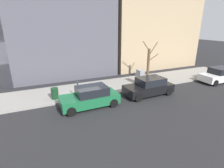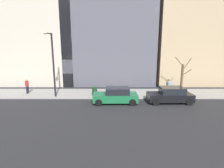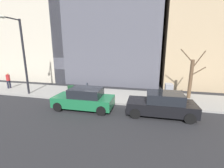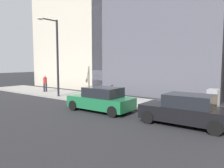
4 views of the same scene
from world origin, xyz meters
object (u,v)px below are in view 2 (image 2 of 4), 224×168
bare_tree (182,77)px  parked_car_green (116,96)px  utility_box (169,88)px  parked_car_black (170,95)px  pedestrian_near_meter (27,85)px  parking_meter (111,89)px  streetlamp (52,60)px  trash_bin (95,91)px  office_block_center (110,1)px

bare_tree → parked_car_green: bearing=116.4°
parked_car_green → utility_box: 6.48m
parked_car_black → pedestrian_near_meter: (2.88, 15.18, 0.35)m
parking_meter → utility_box: bearing=-82.5°
parked_car_green → bare_tree: bare_tree is taller
parked_car_green → pedestrian_near_meter: pedestrian_near_meter is taller
parked_car_black → utility_box: (2.43, -0.69, 0.11)m
parked_car_black → streetlamp: size_ratio=0.65×
parking_meter → utility_box: utility_box is taller
utility_box → bare_tree: (1.28, -1.81, 1.05)m
parked_car_green → trash_bin: 3.12m
parked_car_black → office_block_center: bearing=23.8°
bare_tree → trash_bin: bearing=99.5°
parking_meter → pedestrian_near_meter: pedestrian_near_meter is taller
pedestrian_near_meter → parked_car_black: bearing=-95.7°
streetlamp → bare_tree: streetlamp is taller
office_block_center → utility_box: bearing=-147.4°
utility_box → bare_tree: bare_tree is taller
bare_tree → office_block_center: 16.25m
parked_car_green → office_block_center: size_ratio=0.17×
parked_car_green → trash_bin: parked_car_green is taller
parked_car_black → parked_car_green: same height
parked_car_black → trash_bin: (2.03, 7.50, -0.14)m
streetlamp → bare_tree: 14.48m
parked_car_green → utility_box: utility_box is taller
parked_car_green → parking_meter: bearing=14.7°
parked_car_green → pedestrian_near_meter: 10.38m
parking_meter → utility_box: 6.49m
utility_box → office_block_center: bearing=32.6°
parking_meter → office_block_center: office_block_center is taller
pedestrian_near_meter → streetlamp: bearing=-107.5°
parked_car_black → trash_bin: 7.77m
parked_car_green → streetlamp: (1.55, 6.39, 3.28)m
bare_tree → trash_bin: 10.22m
pedestrian_near_meter → office_block_center: (9.97, -9.21, 11.24)m
trash_bin → streetlamp: bearing=98.5°
utility_box → pedestrian_near_meter: size_ratio=0.86×
utility_box → office_block_center: size_ratio=0.06×
streetlamp → office_block_center: 15.24m
parking_meter → pedestrian_near_meter: size_ratio=0.81×
trash_bin → office_block_center: (10.82, -1.53, 11.73)m
parking_meter → pedestrian_near_meter: bearing=82.2°
parked_car_black → trash_bin: size_ratio=4.70×
trash_bin → office_block_center: bearing=-8.0°
bare_tree → pedestrian_near_meter: size_ratio=2.45×
bare_tree → office_block_center: office_block_center is taller
parking_meter → office_block_center: 16.00m
parked_car_green → bare_tree: size_ratio=1.04×
utility_box → parked_car_green: bearing=113.3°
parked_car_black → parked_car_green: (-0.14, 5.26, 0.00)m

